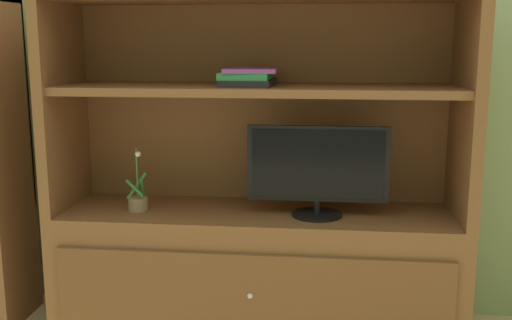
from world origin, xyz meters
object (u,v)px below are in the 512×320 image
at_px(potted_plant, 138,201).
at_px(magazine_stack, 249,77).
at_px(media_console, 257,234).
at_px(tv_monitor, 318,169).

distance_m(potted_plant, magazine_stack, 0.77).
bearing_deg(potted_plant, media_console, 6.13).
xyz_separation_m(tv_monitor, magazine_stack, (-0.31, 0.05, 0.40)).
distance_m(media_console, magazine_stack, 0.73).
bearing_deg(magazine_stack, media_console, 11.52).
relative_size(media_console, magazine_stack, 5.87).
bearing_deg(tv_monitor, media_console, 168.25).
relative_size(media_console, tv_monitor, 2.98).
bearing_deg(potted_plant, magazine_stack, 5.72).
height_order(tv_monitor, magazine_stack, magazine_stack).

